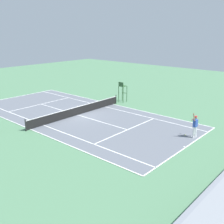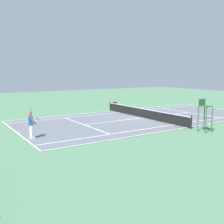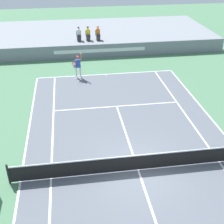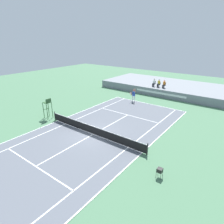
% 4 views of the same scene
% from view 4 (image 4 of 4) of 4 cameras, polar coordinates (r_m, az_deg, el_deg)
% --- Properties ---
extents(ground_plane, '(80.00, 80.00, 0.00)m').
position_cam_4_polar(ground_plane, '(19.40, -5.58, -6.63)').
color(ground_plane, '#4C7A56').
extents(court, '(11.08, 23.88, 0.03)m').
position_cam_4_polar(court, '(19.39, -5.58, -6.61)').
color(court, slate).
rests_on(court, ground).
extents(net, '(11.98, 0.10, 1.07)m').
position_cam_4_polar(net, '(19.16, -5.64, -5.25)').
color(net, black).
rests_on(net, ground).
extents(barrier_wall, '(23.97, 0.25, 1.26)m').
position_cam_4_polar(barrier_wall, '(32.01, 14.07, 5.36)').
color(barrier_wall, gray).
rests_on(barrier_wall, ground).
extents(bleacher_platform, '(23.97, 9.95, 1.26)m').
position_cam_4_polar(bleacher_platform, '(36.63, 17.29, 7.00)').
color(bleacher_platform, gray).
rests_on(bleacher_platform, ground).
extents(spectator_seated_0, '(0.44, 0.60, 1.27)m').
position_cam_4_polar(spectator_seated_0, '(33.56, 12.30, 8.42)').
color(spectator_seated_0, '#474C56').
rests_on(spectator_seated_0, bleacher_platform).
extents(spectator_seated_1, '(0.44, 0.60, 1.27)m').
position_cam_4_polar(spectator_seated_1, '(33.23, 13.65, 8.19)').
color(spectator_seated_1, '#474C56').
rests_on(spectator_seated_1, bleacher_platform).
extents(spectator_seated_2, '(0.44, 0.60, 1.27)m').
position_cam_4_polar(spectator_seated_2, '(32.88, 15.14, 7.92)').
color(spectator_seated_2, '#474C56').
rests_on(spectator_seated_2, bleacher_platform).
extents(tennis_player, '(0.78, 0.62, 2.08)m').
position_cam_4_polar(tennis_player, '(28.90, 6.40, 4.94)').
color(tennis_player, white).
rests_on(tennis_player, ground).
extents(tennis_ball, '(0.07, 0.07, 0.07)m').
position_cam_4_polar(tennis_ball, '(28.55, 5.67, 2.75)').
color(tennis_ball, '#D1E533').
rests_on(tennis_ball, ground).
extents(umpire_chair, '(0.77, 0.77, 2.44)m').
position_cam_4_polar(umpire_chair, '(23.84, -18.53, 1.82)').
color(umpire_chair, '#2D562D').
rests_on(umpire_chair, ground).
extents(ball_hopper, '(0.36, 0.36, 0.70)m').
position_cam_4_polar(ball_hopper, '(14.11, 13.97, -16.34)').
color(ball_hopper, black).
rests_on(ball_hopper, ground).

